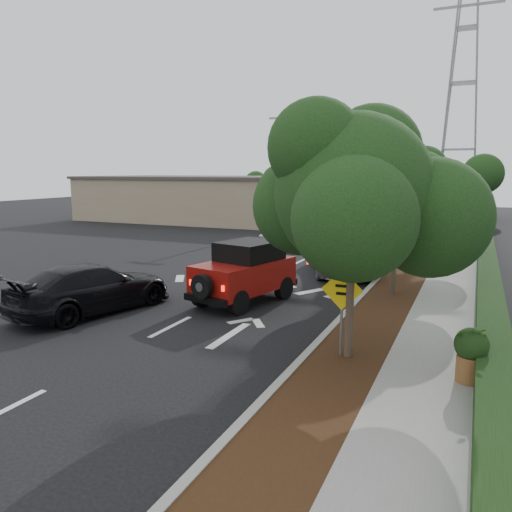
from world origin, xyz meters
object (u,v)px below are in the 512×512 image
Objects in this scene: speed_hump_sign at (342,300)px; silver_suv_ahead at (342,256)px; red_jeep at (248,271)px; black_suv_oncoming at (92,288)px.

silver_suv_ahead is at bearing 101.32° from speed_hump_sign.
red_jeep is 6.17m from speed_hump_sign.
black_suv_oncoming is 8.80m from speed_hump_sign.
speed_hump_sign is (4.52, -4.18, 0.42)m from red_jeep.
red_jeep is 2.02× the size of speed_hump_sign.
black_suv_oncoming is (-6.05, -9.79, 0.03)m from silver_suv_ahead.
speed_hump_sign reaches higher than black_suv_oncoming.
speed_hump_sign is (8.73, -0.85, 0.71)m from black_suv_oncoming.
speed_hump_sign is (2.68, -10.64, 0.74)m from silver_suv_ahead.
silver_suv_ahead is 1.01× the size of black_suv_oncoming.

